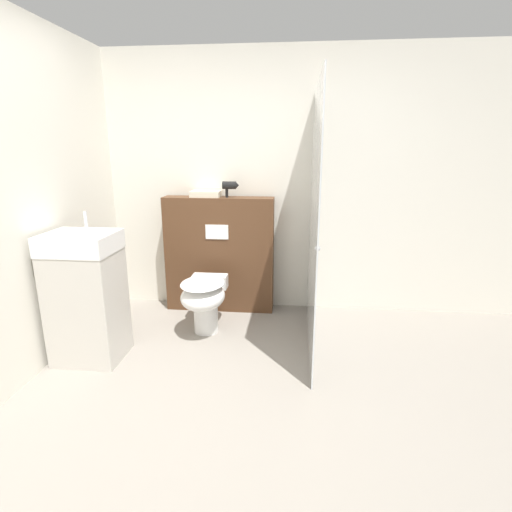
# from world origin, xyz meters

# --- Properties ---
(ground_plane) EXTENTS (12.00, 12.00, 0.00)m
(ground_plane) POSITION_xyz_m (0.00, 0.00, 0.00)
(ground_plane) COLOR gray
(wall_back) EXTENTS (8.00, 0.06, 2.50)m
(wall_back) POSITION_xyz_m (0.00, 1.95, 1.25)
(wall_back) COLOR silver
(wall_back) RESTS_ON ground_plane
(partition_panel) EXTENTS (1.07, 0.21, 1.14)m
(partition_panel) POSITION_xyz_m (-0.34, 1.79, 0.57)
(partition_panel) COLOR #51331E
(partition_panel) RESTS_ON ground_plane
(shower_glass) EXTENTS (0.04, 1.49, 2.07)m
(shower_glass) POSITION_xyz_m (0.55, 1.18, 1.03)
(shower_glass) COLOR silver
(shower_glass) RESTS_ON ground_plane
(toilet) EXTENTS (0.38, 0.59, 0.50)m
(toilet) POSITION_xyz_m (-0.37, 1.20, 0.33)
(toilet) COLOR white
(toilet) RESTS_ON ground_plane
(sink_vanity) EXTENTS (0.50, 0.42, 1.14)m
(sink_vanity) POSITION_xyz_m (-1.16, 0.71, 0.50)
(sink_vanity) COLOR beige
(sink_vanity) RESTS_ON ground_plane
(hair_drier) EXTENTS (0.16, 0.07, 0.15)m
(hair_drier) POSITION_xyz_m (-0.22, 1.78, 1.25)
(hair_drier) COLOR black
(hair_drier) RESTS_ON partition_panel
(folded_towel) EXTENTS (0.28, 0.20, 0.06)m
(folded_towel) POSITION_xyz_m (-0.46, 1.81, 1.17)
(folded_towel) COLOR beige
(folded_towel) RESTS_ON partition_panel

